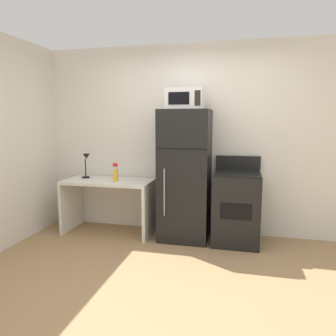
# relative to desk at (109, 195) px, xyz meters

# --- Properties ---
(ground_plane) EXTENTS (12.00, 12.00, 0.00)m
(ground_plane) POSITION_rel_desk_xyz_m (1.16, -1.33, -0.53)
(ground_plane) COLOR #9E7A51
(wall_back_white) EXTENTS (5.00, 0.10, 2.60)m
(wall_back_white) POSITION_rel_desk_xyz_m (1.16, 0.37, 0.77)
(wall_back_white) COLOR silver
(wall_back_white) RESTS_ON ground
(desk) EXTENTS (1.23, 0.61, 0.75)m
(desk) POSITION_rel_desk_xyz_m (0.00, 0.00, 0.00)
(desk) COLOR silver
(desk) RESTS_ON ground
(desk_lamp) EXTENTS (0.14, 0.12, 0.35)m
(desk_lamp) POSITION_rel_desk_xyz_m (-0.37, 0.07, 0.46)
(desk_lamp) COLOR black
(desk_lamp) RESTS_ON desk
(spray_bottle) EXTENTS (0.06, 0.06, 0.25)m
(spray_bottle) POSITION_rel_desk_xyz_m (0.14, -0.08, 0.32)
(spray_bottle) COLOR yellow
(spray_bottle) RESTS_ON desk
(refrigerator) EXTENTS (0.64, 0.61, 1.71)m
(refrigerator) POSITION_rel_desk_xyz_m (1.08, 0.01, 0.32)
(refrigerator) COLOR black
(refrigerator) RESTS_ON ground
(microwave) EXTENTS (0.46, 0.35, 0.26)m
(microwave) POSITION_rel_desk_xyz_m (1.08, -0.01, 1.31)
(microwave) COLOR silver
(microwave) RESTS_ON refrigerator
(oven_range) EXTENTS (0.58, 0.61, 1.10)m
(oven_range) POSITION_rel_desk_xyz_m (1.75, 0.01, -0.06)
(oven_range) COLOR black
(oven_range) RESTS_ON ground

